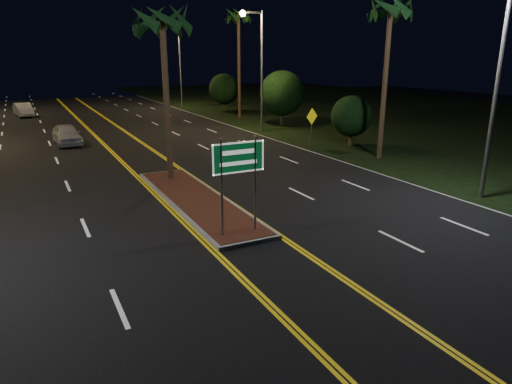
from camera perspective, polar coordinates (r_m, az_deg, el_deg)
ground at (r=13.13m, az=3.16°, el=-9.64°), size 120.00×120.00×0.00m
grass_right at (r=50.63m, az=18.66°, el=9.27°), size 40.00×110.00×0.01m
median_island at (r=19.03m, az=-7.50°, el=-0.98°), size 2.25×10.25×0.17m
highway_sign at (r=14.65m, az=-2.21°, el=3.20°), size 1.80×0.08×3.20m
streetlight_right_near at (r=20.56m, az=27.65°, el=14.43°), size 1.91×0.44×9.00m
streetlight_right_mid at (r=36.16m, az=0.18°, el=16.47°), size 1.91×0.44×9.00m
streetlight_right_far at (r=54.71m, az=-9.89°, el=16.32°), size 1.91×0.44×9.00m
palm_median at (r=21.53m, az=-11.66°, el=20.27°), size 2.40×2.40×8.30m
palm_right_near at (r=27.44m, az=16.50°, el=21.09°), size 2.40×2.40×9.30m
palm_right_far at (r=44.43m, az=-2.20°, el=21.01°), size 2.40×2.40×10.30m
shrub_near at (r=31.26m, az=11.84°, el=9.25°), size 2.70×2.70×3.30m
shrub_mid at (r=39.67m, az=3.27°, el=12.23°), size 3.78×3.78×4.62m
shrub_far at (r=50.31m, az=-4.02°, el=12.72°), size 3.24×3.24×3.96m
car_near at (r=33.68m, az=-22.61°, el=6.85°), size 2.30×4.83×1.57m
car_far at (r=51.22m, az=-27.09°, el=9.26°), size 2.56×4.77×1.52m
warning_sign at (r=30.31m, az=6.98°, el=8.70°), size 1.02×0.35×2.54m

